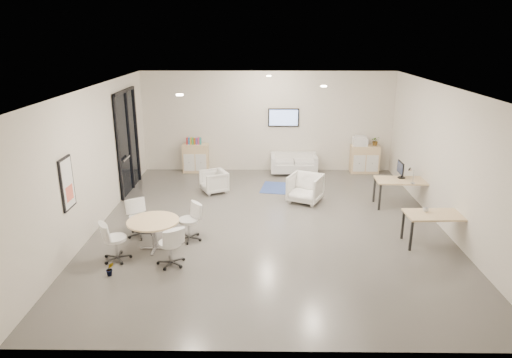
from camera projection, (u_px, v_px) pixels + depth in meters
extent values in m
cube|color=#585550|center=(269.00, 240.00, 10.92)|extent=(8.00, 9.00, 0.80)
cube|color=white|center=(271.00, 69.00, 9.69)|extent=(8.00, 9.00, 0.80)
cube|color=beige|center=(268.00, 120.00, 14.96)|extent=(8.00, 0.80, 3.20)
cube|color=beige|center=(277.00, 265.00, 5.64)|extent=(8.00, 0.80, 3.20)
cube|color=beige|center=(77.00, 159.00, 10.35)|extent=(0.80, 9.00, 3.20)
cube|color=beige|center=(466.00, 160.00, 10.25)|extent=(0.80, 9.00, 3.20)
cube|color=black|center=(128.00, 141.00, 12.78)|extent=(0.02, 1.90, 2.85)
cube|color=black|center=(124.00, 91.00, 12.35)|extent=(0.06, 1.90, 0.08)
cube|color=black|center=(119.00, 149.00, 11.91)|extent=(0.06, 0.08, 2.85)
cube|color=black|center=(137.00, 134.00, 13.64)|extent=(0.06, 0.08, 2.85)
cube|color=black|center=(130.00, 140.00, 12.92)|extent=(0.06, 0.07, 2.85)
cube|color=#B2B2B7|center=(126.00, 158.00, 12.46)|extent=(0.04, 0.60, 0.05)
cube|color=black|center=(67.00, 183.00, 8.84)|extent=(0.04, 0.54, 1.04)
cube|color=white|center=(68.00, 183.00, 8.84)|extent=(0.01, 0.46, 0.96)
cube|color=#EB6650|center=(70.00, 193.00, 8.90)|extent=(0.01, 0.32, 0.30)
cube|color=black|center=(283.00, 118.00, 14.50)|extent=(0.98, 0.05, 0.58)
cube|color=#93B3FF|center=(284.00, 118.00, 14.47)|extent=(0.90, 0.01, 0.50)
cylinder|color=#FFEAC6|center=(180.00, 95.00, 8.88)|extent=(0.14, 0.14, 0.03)
cylinder|color=#FFEAC6|center=(324.00, 86.00, 10.28)|extent=(0.14, 0.14, 0.03)
cylinder|color=#FFEAC6|center=(269.00, 76.00, 12.67)|extent=(0.14, 0.14, 0.03)
cube|color=#D1B27E|center=(196.00, 158.00, 14.74)|extent=(0.82, 0.41, 0.92)
cube|color=white|center=(189.00, 163.00, 14.57)|extent=(0.34, 0.02, 0.55)
cube|color=white|center=(201.00, 163.00, 14.56)|extent=(0.34, 0.02, 0.55)
cube|color=#D1B27E|center=(364.00, 159.00, 14.67)|extent=(0.90, 0.42, 0.90)
cube|color=white|center=(359.00, 163.00, 14.50)|extent=(0.38, 0.02, 0.54)
cube|color=white|center=(372.00, 164.00, 14.49)|extent=(0.38, 0.02, 0.54)
cube|color=red|center=(187.00, 141.00, 14.56)|extent=(0.04, 0.14, 0.22)
cube|color=#337FCC|center=(189.00, 141.00, 14.56)|extent=(0.04, 0.14, 0.22)
cube|color=gold|center=(191.00, 141.00, 14.56)|extent=(0.04, 0.14, 0.22)
cube|color=#4CB24C|center=(193.00, 141.00, 14.56)|extent=(0.04, 0.14, 0.22)
cube|color=#CC6619|center=(195.00, 141.00, 14.56)|extent=(0.04, 0.14, 0.22)
cube|color=purple|center=(197.00, 141.00, 14.56)|extent=(0.04, 0.14, 0.22)
cube|color=#E54C7F|center=(199.00, 141.00, 14.56)|extent=(0.04, 0.14, 0.22)
cube|color=teal|center=(200.00, 141.00, 14.56)|extent=(0.04, 0.14, 0.22)
cube|color=white|center=(360.00, 141.00, 14.50)|extent=(0.45, 0.38, 0.26)
cube|color=white|center=(360.00, 137.00, 14.45)|extent=(0.34, 0.28, 0.06)
cube|color=silver|center=(294.00, 167.00, 14.60)|extent=(1.47, 0.73, 0.27)
cube|color=silver|center=(293.00, 156.00, 14.79)|extent=(1.46, 0.17, 0.27)
cube|color=silver|center=(273.00, 163.00, 14.57)|extent=(0.13, 0.73, 0.55)
cube|color=silver|center=(315.00, 163.00, 14.55)|extent=(0.13, 0.73, 0.55)
cube|color=navy|center=(289.00, 188.00, 13.26)|extent=(1.73, 1.30, 0.01)
imported|color=silver|center=(214.00, 180.00, 12.89)|extent=(0.85, 0.87, 0.69)
imported|color=silver|center=(305.00, 187.00, 12.13)|extent=(1.05, 1.02, 0.83)
cube|color=#D1B27E|center=(403.00, 180.00, 11.74)|extent=(1.41, 0.75, 0.04)
cube|color=black|center=(380.00, 197.00, 11.57)|extent=(0.05, 0.05, 0.68)
cube|color=black|center=(430.00, 198.00, 11.56)|extent=(0.05, 0.05, 0.68)
cube|color=black|center=(374.00, 190.00, 12.14)|extent=(0.05, 0.05, 0.68)
cube|color=black|center=(423.00, 190.00, 12.12)|extent=(0.05, 0.05, 0.68)
cube|color=#D1B27E|center=(439.00, 215.00, 9.57)|extent=(1.38, 0.72, 0.04)
cube|color=black|center=(411.00, 236.00, 9.41)|extent=(0.05, 0.05, 0.67)
cube|color=black|center=(472.00, 236.00, 9.40)|extent=(0.05, 0.05, 0.67)
cube|color=black|center=(403.00, 225.00, 9.97)|extent=(0.05, 0.05, 0.67)
cube|color=black|center=(461.00, 225.00, 9.95)|extent=(0.05, 0.05, 0.67)
cylinder|color=black|center=(401.00, 178.00, 11.87)|extent=(0.20, 0.20, 0.02)
cube|color=black|center=(402.00, 173.00, 11.83)|extent=(0.04, 0.03, 0.24)
cube|color=black|center=(401.00, 168.00, 11.79)|extent=(0.03, 0.50, 0.32)
cylinder|color=#D1B27E|center=(153.00, 221.00, 9.39)|extent=(1.07, 1.07, 0.04)
cylinder|color=#B2B2B7|center=(154.00, 236.00, 9.49)|extent=(0.10, 0.10, 0.62)
cube|color=#B2B2B7|center=(155.00, 248.00, 9.58)|extent=(0.62, 0.06, 0.03)
cube|color=#B2B2B7|center=(155.00, 248.00, 9.58)|extent=(0.06, 0.62, 0.03)
imported|color=#3F7F3F|center=(375.00, 142.00, 14.50)|extent=(0.31, 0.33, 0.23)
imported|color=#3F7F3F|center=(110.00, 272.00, 8.53)|extent=(0.25, 0.31, 0.12)
imported|color=white|center=(426.00, 209.00, 9.67)|extent=(0.12, 0.10, 0.11)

